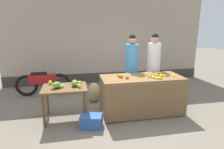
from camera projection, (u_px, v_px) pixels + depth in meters
name	position (u px, v px, depth m)	size (l,w,h in m)	color
ground_plane	(127.00, 113.00, 4.60)	(24.00, 24.00, 0.00)	#756B5B
market_wall_back	(106.00, 35.00, 6.87)	(7.28, 0.23, 3.50)	tan
fruit_stall_counter	(141.00, 95.00, 4.54)	(1.90, 0.86, 0.89)	brown
side_table_wooden	(65.00, 92.00, 4.17)	(0.96, 0.70, 0.75)	brown
banana_bunch_pile	(157.00, 75.00, 4.47)	(0.72, 0.67, 0.07)	yellow
orange_pile	(122.00, 76.00, 4.34)	(0.21, 0.33, 0.08)	orange
mango_papaya_pile	(65.00, 84.00, 4.14)	(0.77, 0.50, 0.14)	yellow
vendor_woman_blue_shirt	(131.00, 69.00, 5.06)	(0.34, 0.34, 1.84)	#33333D
vendor_woman_white_shirt	(153.00, 68.00, 5.14)	(0.34, 0.34, 1.86)	#33333D
parked_motorcycle	(43.00, 82.00, 5.72)	(1.60, 0.18, 0.88)	black
produce_crate	(91.00, 121.00, 3.94)	(0.44, 0.32, 0.26)	#3359A5
produce_sack	(94.00, 92.00, 5.23)	(0.36, 0.30, 0.54)	tan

